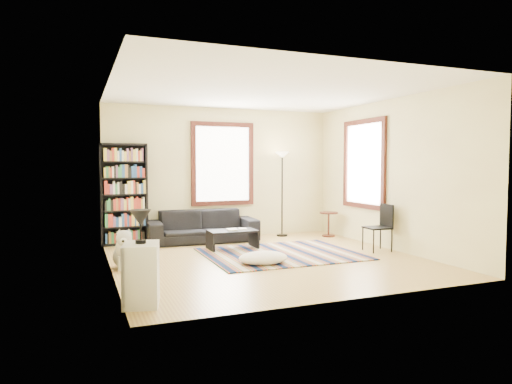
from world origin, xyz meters
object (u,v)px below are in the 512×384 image
object	(u,v)px
coffee_table	(232,240)
folding_chair	(377,228)
floor_lamp	(282,194)
bookshelf	(124,194)
white_cabinet	(141,274)
dog	(125,248)
side_table	(329,224)
sofa	(203,226)
floor_cushion	(263,258)

from	to	relation	value
coffee_table	folding_chair	world-z (taller)	folding_chair
floor_lamp	folding_chair	world-z (taller)	floor_lamp
bookshelf	white_cabinet	distance (m)	4.18
bookshelf	coffee_table	distance (m)	2.38
folding_chair	dog	bearing A→B (deg)	179.56
floor_lamp	dog	xyz separation A→B (m)	(-3.55, -1.97, -0.63)
coffee_table	side_table	world-z (taller)	side_table
folding_chair	dog	size ratio (longest dim) A/B	1.42
folding_chair	dog	xyz separation A→B (m)	(-4.43, 0.28, -0.13)
sofa	coffee_table	distance (m)	1.06
sofa	white_cabinet	xyz separation A→B (m)	(-1.74, -3.85, 0.03)
dog	coffee_table	bearing A→B (deg)	33.45
sofa	side_table	size ratio (longest dim) A/B	4.11
coffee_table	side_table	size ratio (longest dim) A/B	1.67
floor_lamp	white_cabinet	size ratio (longest dim) A/B	2.66
sofa	bookshelf	bearing A→B (deg)	172.47
floor_lamp	folding_chair	distance (m)	2.47
sofa	floor_lamp	world-z (taller)	floor_lamp
side_table	folding_chair	distance (m)	1.82
floor_cushion	dog	bearing A→B (deg)	165.63
white_cabinet	floor_lamp	bearing A→B (deg)	60.60
floor_cushion	dog	size ratio (longest dim) A/B	1.33
bookshelf	coffee_table	xyz separation A→B (m)	(1.83, -1.27, -0.82)
sofa	bookshelf	world-z (taller)	bookshelf
floor_lamp	folding_chair	xyz separation A→B (m)	(0.88, -2.25, -0.50)
coffee_table	side_table	distance (m)	2.55
side_table	dog	xyz separation A→B (m)	(-4.48, -1.53, 0.03)
floor_cushion	floor_lamp	xyz separation A→B (m)	(1.48, 2.50, 0.83)
floor_lamp	side_table	size ratio (longest dim) A/B	3.44
bookshelf	floor_lamp	size ratio (longest dim) A/B	1.08
floor_cushion	side_table	size ratio (longest dim) A/B	1.49
bookshelf	side_table	bearing A→B (deg)	-8.10
dog	sofa	bearing A→B (deg)	57.70
floor_cushion	folding_chair	size ratio (longest dim) A/B	0.93
coffee_table	white_cabinet	size ratio (longest dim) A/B	1.29
bookshelf	floor_lamp	bearing A→B (deg)	-2.89
floor_cushion	bookshelf	bearing A→B (deg)	125.15
coffee_table	floor_cushion	distance (m)	1.40
floor_cushion	folding_chair	bearing A→B (deg)	5.93
coffee_table	floor_cushion	bearing A→B (deg)	-88.04
sofa	white_cabinet	size ratio (longest dim) A/B	3.17
floor_cushion	sofa	bearing A→B (deg)	98.36
coffee_table	folding_chair	xyz separation A→B (m)	(2.41, -1.15, 0.25)
sofa	white_cabinet	distance (m)	4.22
floor_cushion	floor_lamp	size ratio (longest dim) A/B	0.43
floor_lamp	dog	size ratio (longest dim) A/B	3.08
sofa	white_cabinet	world-z (taller)	white_cabinet
sofa	folding_chair	xyz separation A→B (m)	(2.71, -2.15, 0.11)
floor_lamp	side_table	xyz separation A→B (m)	(0.93, -0.44, -0.66)
white_cabinet	dog	xyz separation A→B (m)	(0.02, 1.98, -0.05)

